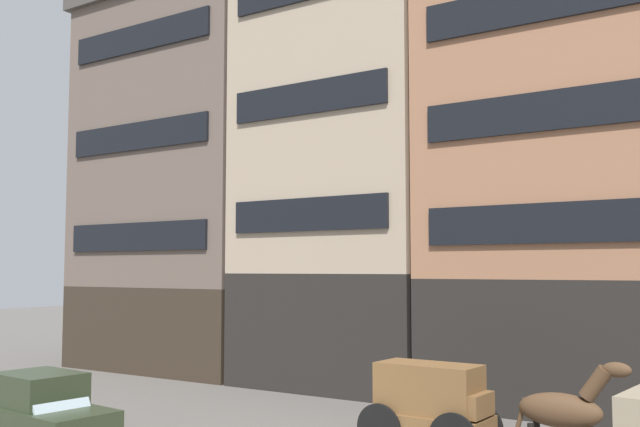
# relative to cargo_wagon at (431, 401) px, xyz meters

# --- Properties ---
(building_far_left) EXTENTS (9.34, 6.47, 15.87)m
(building_far_left) POSITION_rel_cargo_wagon_xyz_m (-14.64, 7.52, 6.83)
(building_far_left) COLOR #33281E
(building_far_left) RESTS_ON ground_plane
(building_center_left) EXTENTS (7.70, 6.47, 16.22)m
(building_center_left) POSITION_rel_cargo_wagon_xyz_m (-6.47, 7.52, 7.01)
(building_center_left) COLOR black
(building_center_left) RESTS_ON ground_plane
(building_center_right) EXTENTS (8.79, 6.47, 16.60)m
(building_center_right) POSITION_rel_cargo_wagon_xyz_m (1.43, 7.52, 7.20)
(building_center_right) COLOR black
(building_center_right) RESTS_ON ground_plane
(cargo_wagon) EXTENTS (2.94, 1.58, 1.98)m
(cargo_wagon) POSITION_rel_cargo_wagon_xyz_m (0.00, 0.00, 0.00)
(cargo_wagon) COLOR brown
(cargo_wagon) RESTS_ON ground_plane
(draft_horse) EXTENTS (2.35, 0.65, 2.30)m
(draft_horse) POSITION_rel_cargo_wagon_xyz_m (2.95, -0.00, 0.12)
(draft_horse) COLOR #513823
(draft_horse) RESTS_ON ground_plane
(sedan_light) EXTENTS (3.83, 2.14, 1.83)m
(sedan_light) POSITION_rel_cargo_wagon_xyz_m (-6.96, -5.09, -0.23)
(sedan_light) COLOR #2D3823
(sedan_light) RESTS_ON ground_plane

